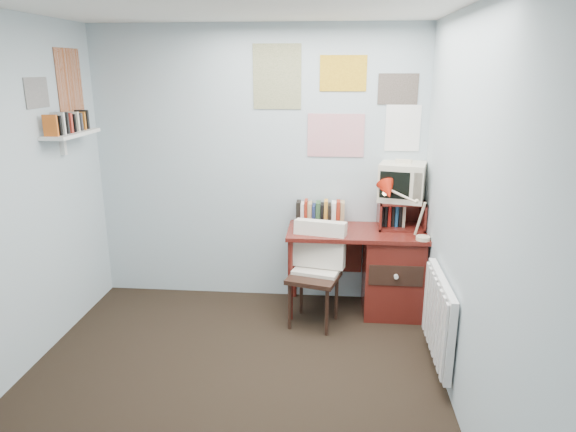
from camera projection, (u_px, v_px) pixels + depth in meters
The scene contains 13 objects.
ground at pixel (222, 405), 3.36m from camera, with size 3.50×3.50×0.00m, color black.
back_wall at pixel (258, 167), 4.68m from camera, with size 3.00×0.02×2.50m, color #AAB9C2.
right_wall at pixel (477, 230), 2.88m from camera, with size 0.02×3.50×2.50m, color #AAB9C2.
desk at pixel (386, 269), 4.56m from camera, with size 1.20×0.55×0.76m.
desk_chair at pixel (314, 278), 4.31m from camera, with size 0.44×0.42×0.86m, color black.
desk_lamp at pixel (425, 216), 4.17m from camera, with size 0.29×0.25×0.42m, color red.
tv_riser at pixel (401, 214), 4.52m from camera, with size 0.40×0.30×0.25m, color #5D1B15.
crt_tv at pixel (402, 180), 4.45m from camera, with size 0.38×0.35×0.36m, color beige.
book_row at pixel (329, 212), 4.64m from camera, with size 0.60×0.14×0.22m, color #5D1B15.
radiator at pixel (439, 318), 3.64m from camera, with size 0.09×0.80×0.60m, color white.
wall_shelf at pixel (71, 134), 4.08m from camera, with size 0.20×0.62×0.24m, color white.
posters_back at pixel (337, 101), 4.45m from camera, with size 1.20×0.01×0.90m, color white.
posters_left at pixel (54, 85), 3.98m from camera, with size 0.01×0.70×0.60m, color white.
Camera 1 is at (0.68, -2.83, 2.13)m, focal length 32.00 mm.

